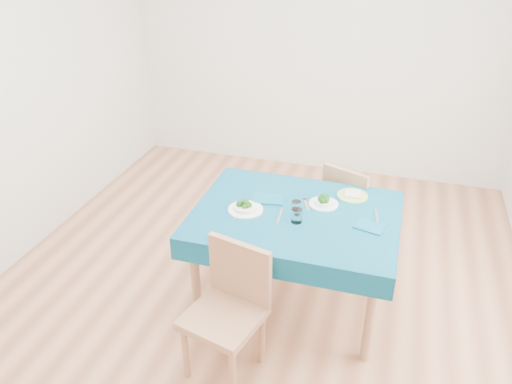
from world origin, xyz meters
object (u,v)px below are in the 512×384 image
(bowl_near, at_px, (246,206))
(bowl_far, at_px, (324,201))
(table, at_px, (294,259))
(chair_near, at_px, (223,305))
(chair_far, at_px, (353,205))
(side_plate, at_px, (352,196))

(bowl_near, xyz_separation_m, bowl_far, (0.49, 0.23, -0.01))
(table, relative_size, bowl_near, 5.72)
(table, bearing_deg, chair_near, -108.78)
(chair_far, distance_m, bowl_near, 1.07)
(chair_far, height_order, bowl_near, chair_far)
(table, bearing_deg, chair_far, 66.27)
(chair_far, bearing_deg, bowl_far, 96.21)
(chair_far, distance_m, side_plate, 0.48)
(chair_far, height_order, side_plate, chair_far)
(chair_near, height_order, side_plate, chair_near)
(bowl_near, bearing_deg, table, 10.77)
(chair_near, xyz_separation_m, side_plate, (0.59, 1.09, 0.24))
(chair_far, height_order, bowl_far, chair_far)
(bowl_near, bearing_deg, side_plate, 31.21)
(side_plate, bearing_deg, bowl_near, -148.79)
(side_plate, bearing_deg, chair_far, 92.82)
(table, xyz_separation_m, side_plate, (0.34, 0.34, 0.38))
(chair_near, distance_m, bowl_far, 1.04)
(bowl_near, relative_size, side_plate, 1.09)
(bowl_near, distance_m, bowl_far, 0.54)
(chair_near, distance_m, side_plate, 1.26)
(chair_far, relative_size, bowl_far, 4.61)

